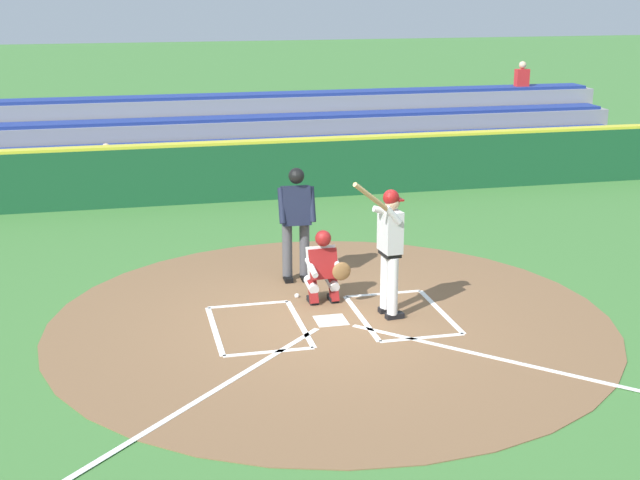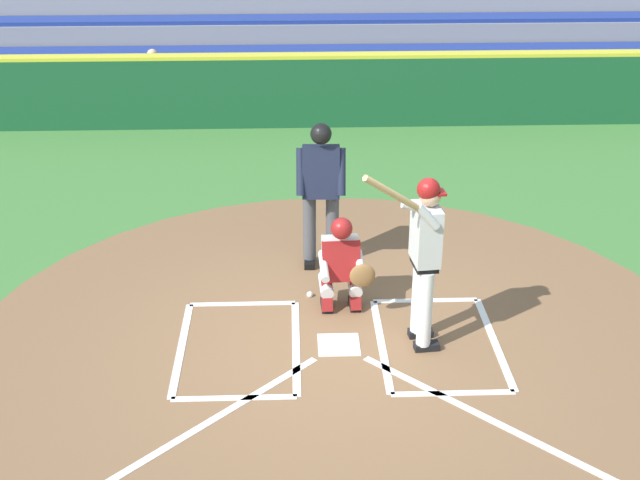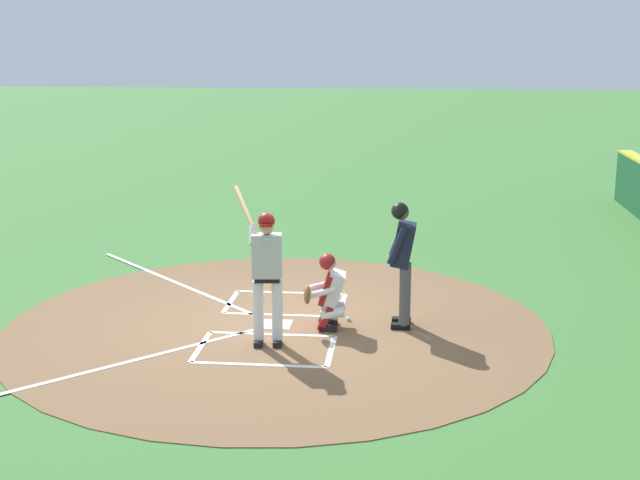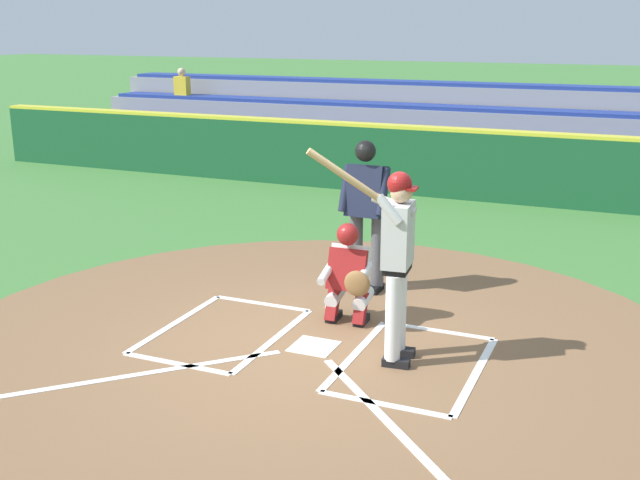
% 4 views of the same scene
% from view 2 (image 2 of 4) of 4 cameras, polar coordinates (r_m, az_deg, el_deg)
% --- Properties ---
extents(ground_plane, '(120.00, 120.00, 0.00)m').
position_cam_2_polar(ground_plane, '(9.07, 1.26, -7.06)').
color(ground_plane, '#427A38').
extents(dirt_circle, '(8.00, 8.00, 0.01)m').
position_cam_2_polar(dirt_circle, '(9.07, 1.26, -7.02)').
color(dirt_circle, brown).
rests_on(dirt_circle, ground).
extents(home_plate_and_chalk, '(7.93, 4.91, 0.01)m').
position_cam_2_polar(home_plate_and_chalk, '(8.34, 1.60, -10.23)').
color(home_plate_and_chalk, white).
rests_on(home_plate_and_chalk, dirt_circle).
extents(batter, '(0.89, 0.79, 2.13)m').
position_cam_2_polar(batter, '(8.62, 6.96, -0.74)').
color(batter, white).
rests_on(batter, ground).
extents(catcher, '(0.61, 0.60, 1.13)m').
position_cam_2_polar(catcher, '(9.46, 1.49, -1.49)').
color(catcher, black).
rests_on(catcher, ground).
extents(plate_umpire, '(0.59, 0.42, 1.86)m').
position_cam_2_polar(plate_umpire, '(10.22, 0.06, 3.66)').
color(plate_umpire, '#4C4C51').
rests_on(plate_umpire, ground).
extents(baseball, '(0.07, 0.07, 0.07)m').
position_cam_2_polar(baseball, '(9.94, -0.68, -3.65)').
color(baseball, white).
rests_on(baseball, ground).
extents(backstop_wall, '(22.00, 0.36, 1.31)m').
position_cam_2_polar(backstop_wall, '(15.72, -0.29, 9.94)').
color(backstop_wall, '#19512D').
rests_on(backstop_wall, ground).
extents(bleacher_stand, '(20.00, 3.40, 2.55)m').
position_cam_2_polar(bleacher_stand, '(18.32, -0.57, 12.38)').
color(bleacher_stand, gray).
rests_on(bleacher_stand, ground).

